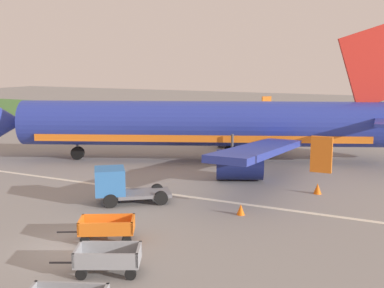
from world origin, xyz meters
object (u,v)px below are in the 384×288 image
Objects in this scene: baggage_cart_third_in_row at (107,228)px; service_truck_beside_carts at (118,185)px; airplane at (214,125)px; traffic_cone_mid_apron at (241,210)px; traffic_cone_near_plane at (318,189)px; baggage_cart_second_in_row at (108,259)px.

baggage_cart_third_in_row is 0.75× the size of service_truck_beside_carts.
traffic_cone_mid_apron is at bearing -60.43° from airplane.
traffic_cone_mid_apron is (-2.80, -6.15, -0.04)m from traffic_cone_near_plane.
traffic_cone_mid_apron is at bearing -114.50° from traffic_cone_near_plane.
service_truck_beside_carts is 7.34m from traffic_cone_mid_apron.
baggage_cart_second_in_row is at bearing -107.37° from traffic_cone_near_plane.
baggage_cart_second_in_row is 5.30× the size of traffic_cone_near_plane.
traffic_cone_mid_apron is (7.22, 1.06, -0.81)m from service_truck_beside_carts.
baggage_cart_second_in_row reaches higher than traffic_cone_near_plane.
service_truck_beside_carts is (-5.20, 8.22, 0.50)m from baggage_cart_second_in_row.
baggage_cart_second_in_row is at bearing -57.68° from service_truck_beside_carts.
airplane is 12.27m from traffic_cone_near_plane.
baggage_cart_second_in_row is 16.17m from traffic_cone_near_plane.
baggage_cart_second_in_row is 9.50m from traffic_cone_mid_apron.
airplane is 22.72m from baggage_cart_second_in_row.
traffic_cone_near_plane is (10.03, 7.21, -0.77)m from service_truck_beside_carts.
airplane reaches higher than service_truck_beside_carts.
airplane is at bearing 103.27° from baggage_cart_second_in_row.
airplane is at bearing 98.99° from baggage_cart_third_in_row.
traffic_cone_mid_apron is (7.21, -12.70, -2.76)m from airplane.
baggage_cart_third_in_row is 14.35m from traffic_cone_near_plane.
baggage_cart_third_in_row is (-2.17, 2.91, 0.00)m from baggage_cart_second_in_row.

